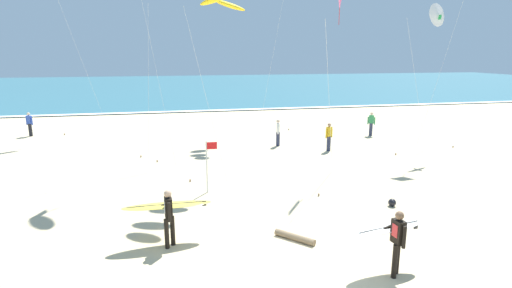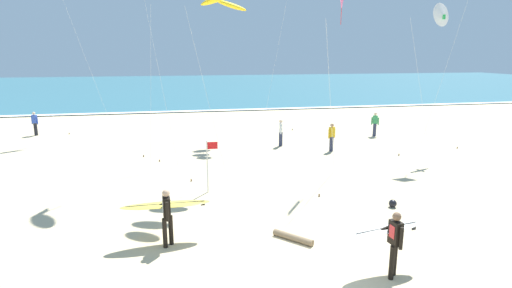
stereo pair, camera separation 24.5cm
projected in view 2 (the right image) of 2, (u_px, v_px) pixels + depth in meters
ground_plane at (285, 268)px, 10.31m from camera, size 160.00×160.00×0.00m
ocean_water at (192, 86)px, 66.09m from camera, size 160.00×60.00×0.08m
shoreline_foam at (205, 111)px, 37.69m from camera, size 160.00×0.93×0.01m
surfer_lead at (391, 235)px, 9.83m from camera, size 2.00×0.98×1.71m
surfer_trailing at (166, 209)px, 11.45m from camera, size 2.60×1.02×1.71m
kite_delta_ivory_high at (442, 15)px, 21.04m from camera, size 2.96×1.13×8.02m
bystander_yellow_top at (332, 137)px, 22.34m from camera, size 0.47×0.29×1.59m
bystander_blue_top at (35, 123)px, 26.64m from camera, size 0.46×0.30×1.59m
bystander_green_top at (375, 124)px, 26.42m from camera, size 0.44×0.32×1.59m
bystander_white_top at (281, 133)px, 23.60m from camera, size 0.26×0.49×1.59m
lifeguard_flag at (209, 161)px, 15.65m from camera, size 0.44×0.05×2.10m
beach_ball at (393, 203)px, 14.34m from camera, size 0.28×0.28×0.28m
driftwood_log at (293, 237)px, 11.79m from camera, size 1.03×1.09×0.20m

